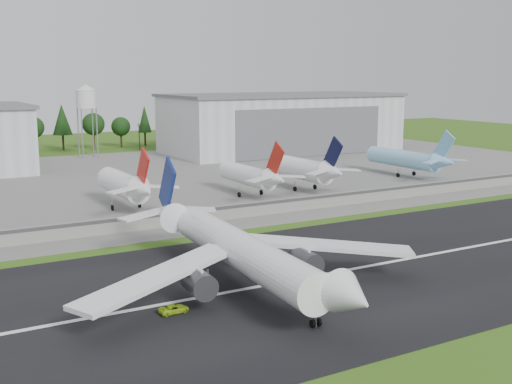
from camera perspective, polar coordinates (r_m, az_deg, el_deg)
ground at (r=109.74m, az=14.99°, el=-7.44°), size 600.00×600.00×0.00m
runway at (r=116.66m, az=11.53°, el=-6.21°), size 320.00×60.00×0.10m
runway_centerline at (r=116.65m, az=11.53°, el=-6.18°), size 220.00×1.00×0.02m
apron at (r=210.00m, az=-8.61°, el=1.21°), size 320.00×150.00×0.10m
blast_fence at (r=151.80m, az=0.32°, el=-1.47°), size 240.00×0.61×3.50m
hangar_east at (r=282.21m, az=2.32°, el=6.19°), size 102.00×47.00×25.20m
water_tower at (r=267.89m, az=-14.87°, el=8.20°), size 8.40×8.40×29.40m
utility_poles at (r=285.44m, az=-14.46°, el=3.38°), size 230.00×3.00×12.00m
treeline at (r=299.84m, az=-15.23°, el=3.66°), size 320.00×16.00×22.00m
main_airliner at (r=98.78m, az=-1.06°, el=-6.10°), size 57.16×59.24×18.17m
ground_vehicle at (r=91.67m, az=-7.31°, el=-10.27°), size 4.41×2.20×1.20m
parked_jet_red_a at (r=160.29m, az=-11.39°, el=0.58°), size 7.36×31.29×16.80m
parked_jet_red_b at (r=174.52m, az=-0.28°, el=1.46°), size 7.36×31.29×16.46m
parked_jet_navy at (r=184.04m, az=4.65°, el=2.02°), size 7.36×31.29×16.90m
parked_jet_skyblue at (r=215.09m, az=13.51°, el=2.87°), size 7.36×37.29×16.60m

